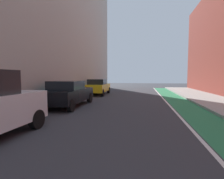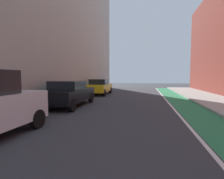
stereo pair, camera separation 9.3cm
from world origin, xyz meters
name	(u,v)px [view 2 (the right image)]	position (x,y,z in m)	size (l,w,h in m)	color
ground_plane	(119,116)	(0.00, 14.22, 0.00)	(80.18, 80.18, 0.00)	#38383D
bike_lane_paint	(193,111)	(3.62, 16.22, 0.00)	(1.60, 36.44, 0.00)	#2D8451
lane_divider_stripe	(175,110)	(2.72, 16.22, 0.00)	(0.12, 36.44, 0.00)	white
parked_sedan_black	(69,93)	(-3.37, 16.26, 0.79)	(2.00, 4.40, 1.53)	black
parked_sedan_yellow_cab	(99,87)	(-3.37, 23.22, 0.78)	(1.96, 4.42, 1.53)	yellow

